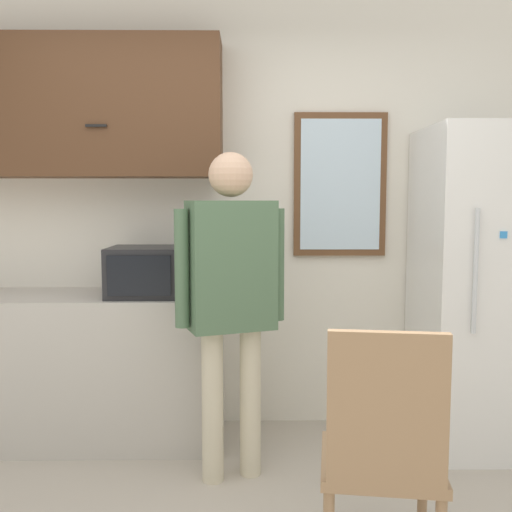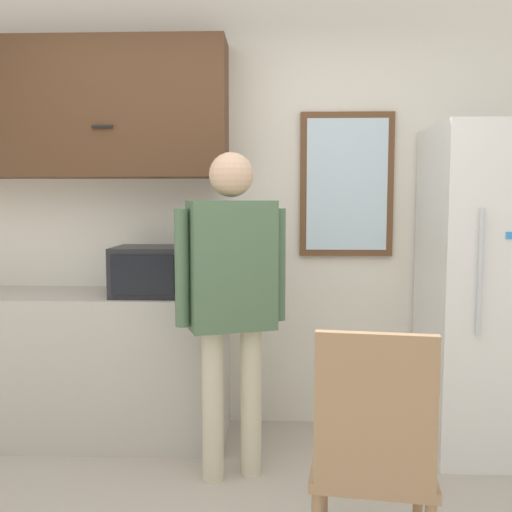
{
  "view_description": "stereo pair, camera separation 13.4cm",
  "coord_description": "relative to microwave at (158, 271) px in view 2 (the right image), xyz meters",
  "views": [
    {
      "loc": [
        0.14,
        -1.83,
        1.44
      ],
      "look_at": [
        0.17,
        0.99,
        1.17
      ],
      "focal_mm": 40.0,
      "sensor_mm": 36.0,
      "label": 1
    },
    {
      "loc": [
        0.27,
        -1.82,
        1.44
      ],
      "look_at": [
        0.17,
        0.99,
        1.17
      ],
      "focal_mm": 40.0,
      "sensor_mm": 36.0,
      "label": 2
    }
  ],
  "objects": [
    {
      "name": "back_wall",
      "position": [
        0.43,
        0.36,
        0.32
      ],
      "size": [
        6.0,
        0.06,
        2.7
      ],
      "color": "silver",
      "rests_on": "ground_plane"
    },
    {
      "name": "counter",
      "position": [
        -0.69,
        0.05,
        -0.59
      ],
      "size": [
        2.17,
        0.57,
        0.89
      ],
      "color": "#BCB7AD",
      "rests_on": "ground_plane"
    },
    {
      "name": "upper_cabinets",
      "position": [
        -0.69,
        0.18,
        0.96
      ],
      "size": [
        2.17,
        0.33,
        0.82
      ],
      "color": "#51331E"
    },
    {
      "name": "microwave",
      "position": [
        0.0,
        0.0,
        0.0
      ],
      "size": [
        0.5,
        0.39,
        0.29
      ],
      "color": "#232326",
      "rests_on": "counter"
    },
    {
      "name": "person",
      "position": [
        0.47,
        -0.43,
        -0.01
      ],
      "size": [
        0.55,
        0.35,
        1.68
      ],
      "rotation": [
        0.0,
        0.0,
        0.34
      ],
      "color": "beige",
      "rests_on": "ground_plane"
    },
    {
      "name": "refrigerator",
      "position": [
        1.93,
        -0.02,
        -0.1
      ],
      "size": [
        0.72,
        0.72,
        1.85
      ],
      "color": "white",
      "rests_on": "ground_plane"
    },
    {
      "name": "chair",
      "position": [
        1.05,
        -1.3,
        -0.49
      ],
      "size": [
        0.5,
        0.5,
        1.0
      ],
      "rotation": [
        0.0,
        0.0,
        3.0
      ],
      "color": "#997551",
      "rests_on": "ground_plane"
    },
    {
      "name": "window",
      "position": [
        1.13,
        0.32,
        0.51
      ],
      "size": [
        0.58,
        0.05,
        0.89
      ],
      "color": "brown"
    }
  ]
}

